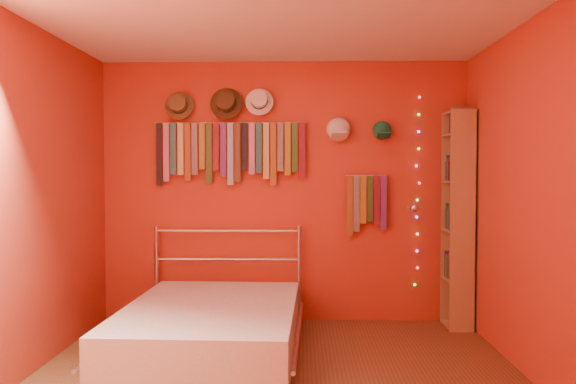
# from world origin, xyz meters

# --- Properties ---
(back_wall) EXTENTS (3.50, 0.02, 2.50)m
(back_wall) POSITION_xyz_m (0.00, 1.75, 1.25)
(back_wall) COLOR #A13519
(back_wall) RESTS_ON ground
(right_wall) EXTENTS (0.02, 3.50, 2.50)m
(right_wall) POSITION_xyz_m (1.75, 0.00, 1.25)
(right_wall) COLOR #A13519
(right_wall) RESTS_ON ground
(left_wall) EXTENTS (0.02, 3.50, 2.50)m
(left_wall) POSITION_xyz_m (-1.75, 0.00, 1.25)
(left_wall) COLOR #A13519
(left_wall) RESTS_ON ground
(ceiling) EXTENTS (3.50, 3.50, 0.02)m
(ceiling) POSITION_xyz_m (0.00, 0.00, 2.50)
(ceiling) COLOR white
(ceiling) RESTS_ON back_wall
(tie_rack) EXTENTS (1.45, 0.03, 0.60)m
(tie_rack) POSITION_xyz_m (-0.52, 1.68, 1.66)
(tie_rack) COLOR silver
(tie_rack) RESTS_ON back_wall
(small_tie_rack) EXTENTS (0.40, 0.03, 0.58)m
(small_tie_rack) POSITION_xyz_m (0.79, 1.68, 1.17)
(small_tie_rack) COLOR silver
(small_tie_rack) RESTS_ON back_wall
(fedora_olive) EXTENTS (0.27, 0.15, 0.27)m
(fedora_olive) POSITION_xyz_m (-1.00, 1.66, 2.08)
(fedora_olive) COLOR brown
(fedora_olive) RESTS_ON back_wall
(fedora_brown) EXTENTS (0.31, 0.17, 0.31)m
(fedora_brown) POSITION_xyz_m (-0.55, 1.65, 2.10)
(fedora_brown) COLOR #422F17
(fedora_brown) RESTS_ON back_wall
(fedora_white) EXTENTS (0.26, 0.14, 0.26)m
(fedora_white) POSITION_xyz_m (-0.23, 1.66, 2.12)
(fedora_white) COLOR white
(fedora_white) RESTS_ON back_wall
(cap_white) EXTENTS (0.20, 0.25, 0.20)m
(cap_white) POSITION_xyz_m (0.52, 1.70, 1.84)
(cap_white) COLOR silver
(cap_white) RESTS_ON back_wall
(cap_green) EXTENTS (0.18, 0.22, 0.18)m
(cap_green) POSITION_xyz_m (0.93, 1.70, 1.84)
(cap_green) COLOR #186D45
(cap_green) RESTS_ON back_wall
(fairy_lights) EXTENTS (0.06, 0.02, 1.82)m
(fairy_lights) POSITION_xyz_m (1.28, 1.71, 1.25)
(fairy_lights) COLOR #FF3333
(fairy_lights) RESTS_ON back_wall
(reading_lamp) EXTENTS (0.08, 0.33, 0.10)m
(reading_lamp) POSITION_xyz_m (1.20, 1.50, 1.11)
(reading_lamp) COLOR silver
(reading_lamp) RESTS_ON back_wall
(bookshelf) EXTENTS (0.25, 0.34, 2.00)m
(bookshelf) POSITION_xyz_m (1.66, 1.53, 1.02)
(bookshelf) COLOR #A17449
(bookshelf) RESTS_ON ground
(bed) EXTENTS (1.45, 1.94, 0.93)m
(bed) POSITION_xyz_m (-0.54, 0.68, 0.22)
(bed) COLOR silver
(bed) RESTS_ON ground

